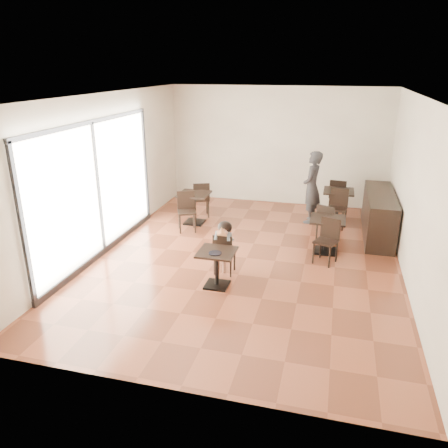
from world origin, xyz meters
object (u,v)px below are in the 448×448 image
(cafe_table_back, at_px, (337,205))
(chair_back_a, at_px, (338,196))
(child_chair, at_px, (225,253))
(chair_mid_a, at_px, (328,223))
(adult_patron, at_px, (312,187))
(chair_back_b, at_px, (337,209))
(chair_mid_b, at_px, (326,242))
(chair_left_b, at_px, (187,212))
(cafe_table_left, at_px, (194,208))
(child_table, at_px, (217,269))
(child, at_px, (225,248))
(chair_left_a, at_px, (201,199))
(cafe_table_mid, at_px, (327,235))

(cafe_table_back, distance_m, chair_back_a, 0.56)
(child_chair, height_order, chair_mid_a, chair_mid_a)
(adult_patron, bearing_deg, child_chair, -13.60)
(chair_back_a, xyz_separation_m, chair_back_b, (0.00, -1.10, 0.00))
(chair_back_a, height_order, chair_back_b, same)
(chair_mid_a, height_order, chair_back_b, chair_back_b)
(chair_mid_b, height_order, chair_left_b, chair_left_b)
(cafe_table_left, relative_size, cafe_table_back, 0.99)
(chair_mid_a, relative_size, chair_back_a, 0.96)
(child_table, xyz_separation_m, chair_mid_b, (1.81, 1.48, 0.11))
(child_table, bearing_deg, child, 90.00)
(cafe_table_back, height_order, chair_mid_b, chair_mid_b)
(adult_patron, relative_size, cafe_table_left, 2.32)
(cafe_table_back, xyz_separation_m, chair_mid_a, (-0.19, -1.58, 0.06))
(cafe_table_back, distance_m, chair_left_a, 3.47)
(child_table, height_order, cafe_table_left, cafe_table_left)
(chair_left_b, bearing_deg, child_table, -83.75)
(child_table, xyz_separation_m, chair_left_b, (-1.42, 2.49, 0.12))
(child_chair, distance_m, child, 0.10)
(child_chair, xyz_separation_m, chair_mid_b, (1.81, 0.93, 0.04))
(child, relative_size, chair_mid_a, 1.14)
(child_table, xyz_separation_m, adult_patron, (1.35, 3.86, 0.55))
(adult_patron, bearing_deg, chair_mid_a, 28.53)
(chair_left_a, bearing_deg, adult_patron, 162.14)
(adult_patron, distance_m, cafe_table_back, 0.87)
(child_chair, bearing_deg, chair_mid_a, -131.76)
(cafe_table_mid, relative_size, chair_mid_b, 0.83)
(chair_back_b, bearing_deg, cafe_table_mid, -88.15)
(child_chair, relative_size, child, 0.79)
(cafe_table_back, xyz_separation_m, chair_back_b, (0.00, -0.55, 0.08))
(cafe_table_left, xyz_separation_m, chair_mid_b, (3.23, -1.56, 0.06))
(child_chair, distance_m, chair_left_b, 2.40)
(cafe_table_left, xyz_separation_m, chair_left_b, (0.00, -0.55, 0.08))
(cafe_table_left, bearing_deg, chair_left_b, -90.00)
(adult_patron, height_order, cafe_table_mid, adult_patron)
(child, distance_m, chair_left_b, 2.40)
(child, relative_size, chair_left_b, 1.11)
(cafe_table_back, xyz_separation_m, chair_left_b, (-3.42, -1.67, 0.07))
(child, height_order, cafe_table_left, child)
(adult_patron, bearing_deg, chair_back_b, 77.56)
(child_chair, distance_m, cafe_table_left, 2.86)
(adult_patron, distance_m, cafe_table_left, 2.93)
(child_table, relative_size, chair_left_b, 0.73)
(cafe_table_left, bearing_deg, chair_mid_b, -25.69)
(child, height_order, chair_back_a, child)
(child_table, distance_m, cafe_table_back, 4.61)
(child, bearing_deg, chair_mid_b, 27.18)
(cafe_table_back, height_order, chair_left_b, chair_left_b)
(cafe_table_mid, xyz_separation_m, chair_left_a, (-3.23, 1.56, 0.09))
(child_chair, distance_m, cafe_table_back, 4.13)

